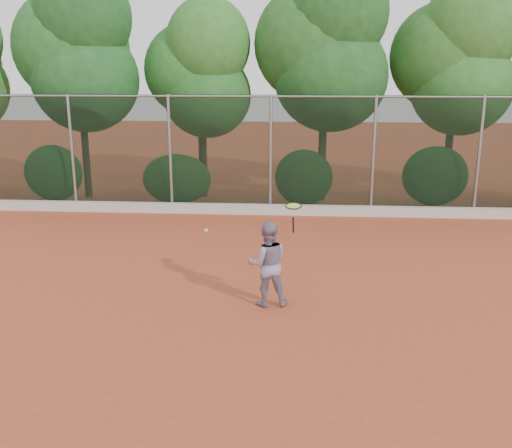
{
  "coord_description": "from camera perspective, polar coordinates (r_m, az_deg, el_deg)",
  "views": [
    {
      "loc": [
        0.77,
        -9.73,
        4.12
      ],
      "look_at": [
        0.0,
        1.0,
        1.25
      ],
      "focal_mm": 40.0,
      "sensor_mm": 36.0,
      "label": 1
    }
  ],
  "objects": [
    {
      "name": "chainlink_fence",
      "position": [
        16.9,
        1.47,
        7.24
      ],
      "size": [
        24.09,
        0.09,
        3.5
      ],
      "color": "black",
      "rests_on": "ground"
    },
    {
      "name": "concrete_curb",
      "position": [
        17.04,
        1.4,
        1.46
      ],
      "size": [
        24.0,
        0.2,
        0.3
      ],
      "primitive_type": "cube",
      "color": "#BAB6AC",
      "rests_on": "ground"
    },
    {
      "name": "tennis_racket",
      "position": [
        9.79,
        3.78,
        1.59
      ],
      "size": [
        0.33,
        0.33,
        0.53
      ],
      "color": "black",
      "rests_on": "ground"
    },
    {
      "name": "tennis_player",
      "position": [
        10.29,
        1.13,
        -3.99
      ],
      "size": [
        0.84,
        0.7,
        1.57
      ],
      "primitive_type": "imported",
      "rotation": [
        0.0,
        0.0,
        3.29
      ],
      "color": "gray",
      "rests_on": "ground"
    },
    {
      "name": "ground",
      "position": [
        10.6,
        -0.39,
        -7.95
      ],
      "size": [
        80.0,
        80.0,
        0.0
      ],
      "primitive_type": "plane",
      "color": "#AB4628",
      "rests_on": "ground"
    },
    {
      "name": "tennis_ball_in_flight",
      "position": [
        10.35,
        -5.02,
        -0.64
      ],
      "size": [
        0.07,
        0.07,
        0.07
      ],
      "color": "#D3EC35",
      "rests_on": "ground"
    },
    {
      "name": "foliage_backdrop",
      "position": [
        18.76,
        0.08,
        15.8
      ],
      "size": [
        23.7,
        3.63,
        7.55
      ],
      "color": "#422D19",
      "rests_on": "ground"
    }
  ]
}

